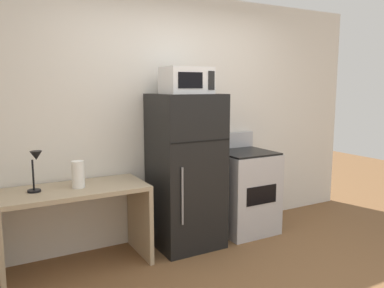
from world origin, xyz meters
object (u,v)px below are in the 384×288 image
object	(u,v)px
desk	(75,212)
refrigerator	(186,171)
microwave	(187,80)
paper_towel_roll	(78,174)
oven_range	(244,191)
desk_lamp	(35,164)

from	to	relation	value
desk	refrigerator	bearing A→B (deg)	-0.55
refrigerator	microwave	distance (m)	0.91
desk	microwave	world-z (taller)	microwave
desk	paper_towel_roll	distance (m)	0.34
desk	microwave	xyz separation A→B (m)	(1.12, -0.03, 1.16)
paper_towel_roll	desk	bearing A→B (deg)	161.58
desk	oven_range	world-z (taller)	oven_range
microwave	paper_towel_roll	bearing A→B (deg)	179.05
refrigerator	oven_range	world-z (taller)	refrigerator
paper_towel_roll	refrigerator	distance (m)	1.08
desk_lamp	oven_range	xyz separation A→B (m)	(2.18, -0.02, -0.52)
desk	refrigerator	distance (m)	1.15
desk_lamp	refrigerator	xyz separation A→B (m)	(1.42, -0.03, -0.21)
paper_towel_roll	oven_range	world-z (taller)	oven_range
desk	oven_range	distance (m)	1.88
desk_lamp	microwave	bearing A→B (deg)	-1.98
desk	desk_lamp	world-z (taller)	desk_lamp
desk_lamp	oven_range	size ratio (longest dim) A/B	0.32
paper_towel_roll	microwave	distance (m)	1.36
desk	paper_towel_roll	size ratio (longest dim) A/B	5.30
desk_lamp	oven_range	distance (m)	2.24
refrigerator	microwave	world-z (taller)	microwave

